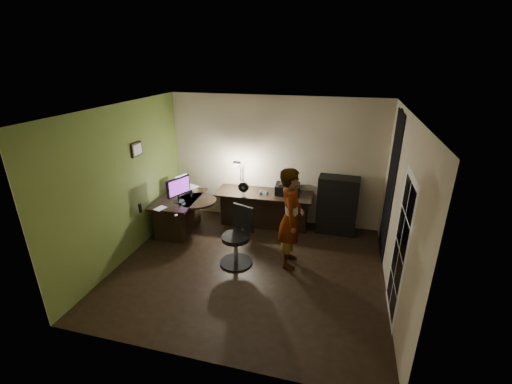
% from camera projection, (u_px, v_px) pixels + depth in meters
% --- Properties ---
extents(floor, '(4.50, 4.00, 0.01)m').
position_uv_depth(floor, '(249.00, 268.00, 5.92)').
color(floor, black).
rests_on(floor, ground).
extents(ceiling, '(4.50, 4.00, 0.01)m').
position_uv_depth(ceiling, '(248.00, 109.00, 4.91)').
color(ceiling, silver).
rests_on(ceiling, floor).
extents(wall_back, '(4.50, 0.01, 2.70)m').
position_uv_depth(wall_back, '(274.00, 161.00, 7.22)').
color(wall_back, '#BFAF90').
rests_on(wall_back, floor).
extents(wall_front, '(4.50, 0.01, 2.70)m').
position_uv_depth(wall_front, '(196.00, 267.00, 3.62)').
color(wall_front, '#BFAF90').
rests_on(wall_front, floor).
extents(wall_left, '(0.01, 4.00, 2.70)m').
position_uv_depth(wall_left, '(124.00, 184.00, 5.95)').
color(wall_left, '#BFAF90').
rests_on(wall_left, floor).
extents(wall_right, '(0.01, 4.00, 2.70)m').
position_uv_depth(wall_right, '(400.00, 212.00, 4.89)').
color(wall_right, '#BFAF90').
rests_on(wall_right, floor).
extents(green_wall_overlay, '(0.00, 4.00, 2.70)m').
position_uv_depth(green_wall_overlay, '(125.00, 184.00, 5.95)').
color(green_wall_overlay, '#546827').
rests_on(green_wall_overlay, floor).
extents(arched_doorway, '(0.01, 0.90, 2.60)m').
position_uv_depth(arched_doorway, '(390.00, 187.00, 5.94)').
color(arched_doorway, black).
rests_on(arched_doorway, floor).
extents(french_door, '(0.02, 0.92, 2.10)m').
position_uv_depth(french_door, '(400.00, 250.00, 4.51)').
color(french_door, white).
rests_on(french_door, floor).
extents(framed_picture, '(0.04, 0.30, 0.25)m').
position_uv_depth(framed_picture, '(137.00, 149.00, 6.16)').
color(framed_picture, black).
rests_on(framed_picture, wall_left).
extents(desk_left, '(0.85, 1.32, 0.74)m').
position_uv_depth(desk_left, '(180.00, 214.00, 7.06)').
color(desk_left, black).
rests_on(desk_left, floor).
extents(desk_right, '(2.03, 0.77, 0.75)m').
position_uv_depth(desk_right, '(264.00, 209.00, 7.27)').
color(desk_right, black).
rests_on(desk_right, floor).
extents(cabinet, '(0.81, 0.42, 1.19)m').
position_uv_depth(cabinet, '(337.00, 205.00, 6.94)').
color(cabinet, black).
rests_on(cabinet, floor).
extents(laptop_stand, '(0.29, 0.25, 0.11)m').
position_uv_depth(laptop_stand, '(190.00, 189.00, 7.23)').
color(laptop_stand, silver).
rests_on(laptop_stand, desk_left).
extents(laptop, '(0.45, 0.43, 0.24)m').
position_uv_depth(laptop, '(189.00, 181.00, 7.16)').
color(laptop, silver).
rests_on(laptop, laptop_stand).
extents(monitor, '(0.32, 0.55, 0.37)m').
position_uv_depth(monitor, '(178.00, 193.00, 6.69)').
color(monitor, black).
rests_on(monitor, desk_left).
extents(mouse, '(0.08, 0.10, 0.03)m').
position_uv_depth(mouse, '(176.00, 215.00, 6.16)').
color(mouse, silver).
rests_on(mouse, desk_left).
extents(phone, '(0.09, 0.14, 0.01)m').
position_uv_depth(phone, '(184.00, 204.00, 6.64)').
color(phone, black).
rests_on(phone, desk_left).
extents(pen, '(0.08, 0.12, 0.01)m').
position_uv_depth(pen, '(191.00, 196.00, 7.04)').
color(pen, black).
rests_on(pen, desk_left).
extents(speaker, '(0.08, 0.08, 0.17)m').
position_uv_depth(speaker, '(140.00, 208.00, 6.28)').
color(speaker, black).
rests_on(speaker, desk_left).
extents(notepad, '(0.21, 0.26, 0.01)m').
position_uv_depth(notepad, '(160.00, 208.00, 6.45)').
color(notepad, silver).
rests_on(notepad, desk_left).
extents(desk_fan, '(0.22, 0.13, 0.33)m').
position_uv_depth(desk_fan, '(244.00, 190.00, 6.86)').
color(desk_fan, black).
rests_on(desk_fan, desk_right).
extents(headphones, '(0.19, 0.12, 0.08)m').
position_uv_depth(headphones, '(264.00, 192.00, 7.05)').
color(headphones, '#2A6398').
rests_on(headphones, desk_right).
extents(printer, '(0.53, 0.43, 0.22)m').
position_uv_depth(printer, '(288.00, 188.00, 7.07)').
color(printer, black).
rests_on(printer, desk_right).
extents(desk_lamp, '(0.28, 0.35, 0.69)m').
position_uv_depth(desk_lamp, '(240.00, 172.00, 7.32)').
color(desk_lamp, black).
rests_on(desk_lamp, desk_right).
extents(office_chair, '(0.74, 0.74, 1.03)m').
position_uv_depth(office_chair, '(236.00, 237.00, 5.88)').
color(office_chair, black).
rests_on(office_chair, floor).
extents(person, '(0.49, 0.67, 1.77)m').
position_uv_depth(person, '(291.00, 218.00, 5.75)').
color(person, '#D8A88C').
rests_on(person, floor).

